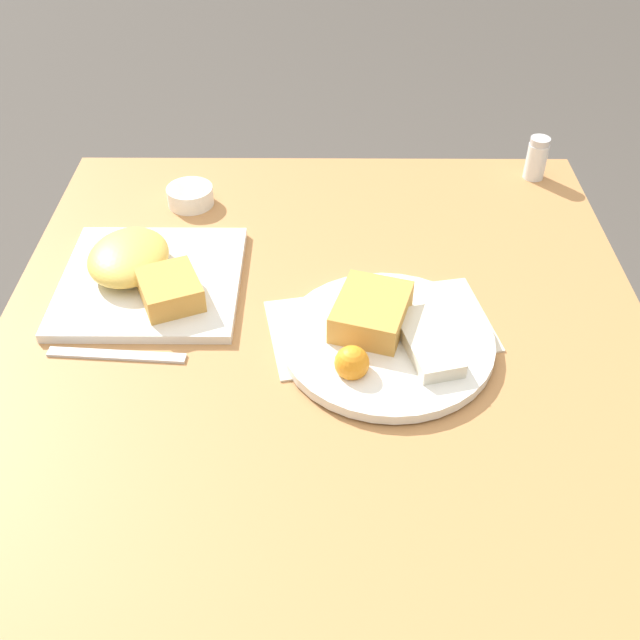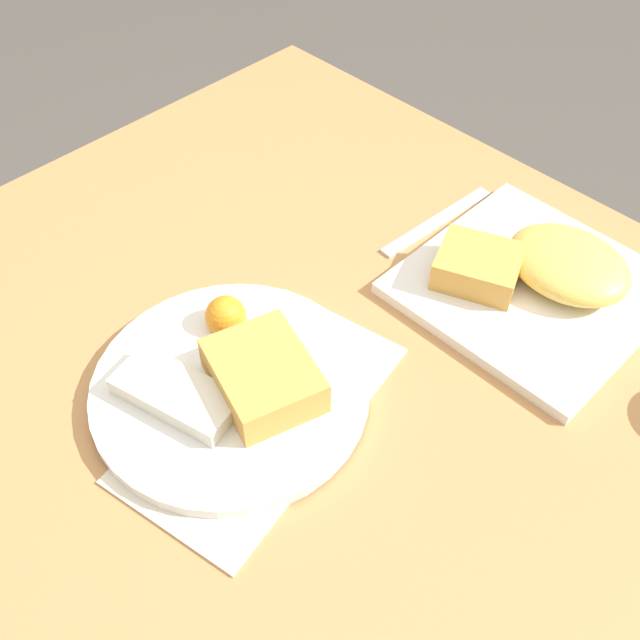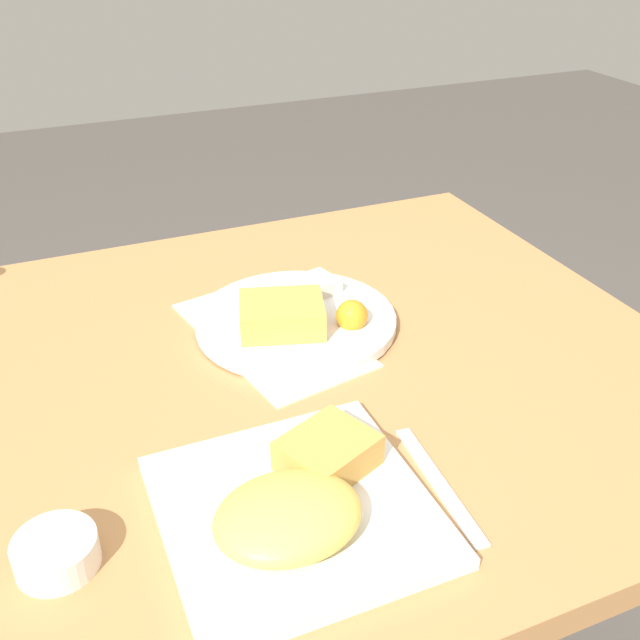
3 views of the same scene
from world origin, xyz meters
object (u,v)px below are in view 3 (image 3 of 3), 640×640
Objects in this scene: plate_square_near at (297,504)px; plate_oval_far at (295,317)px; sauce_ramekin at (56,552)px; butter_knife at (439,484)px.

plate_square_near reaches higher than plate_oval_far.
plate_square_near is 3.35× the size of sauce_ramekin.
plate_square_near is at bearing -111.06° from plate_oval_far.
plate_square_near is 0.22m from sauce_ramekin.
plate_oval_far is at bearing 68.94° from plate_square_near.
plate_oval_far is 3.64× the size of sauce_ramekin.
butter_knife is (0.15, -0.01, -0.02)m from plate_square_near.
butter_knife is at bearing -4.31° from plate_square_near.
plate_square_near is at bearing 89.63° from butter_knife.
plate_oval_far is 0.47m from sauce_ramekin.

